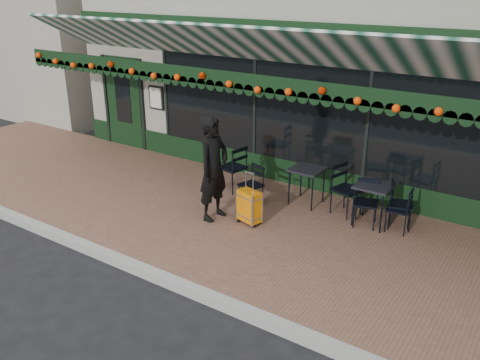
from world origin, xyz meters
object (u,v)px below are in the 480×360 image
Objects in this scene: cafe_table_a at (374,189)px; chair_a_front at (366,204)px; cafe_table_b at (307,172)px; woman at (214,169)px; chair_b_right at (347,190)px; chair_b_front at (251,186)px; chair_b_left at (232,168)px; chair_a_left at (398,210)px; suitcase at (249,207)px; chair_a_right at (401,205)px.

cafe_table_a is 0.90× the size of chair_a_front.
cafe_table_a is at bearing -6.21° from cafe_table_b.
woman reaches higher than chair_b_right.
cafe_table_a is 1.04× the size of cafe_table_b.
chair_b_right reaches higher than cafe_table_a.
chair_a_front is 2.10m from chair_b_front.
cafe_table_a is at bearing 101.18° from chair_b_left.
suitcase is at bearing -67.98° from chair_a_left.
chair_a_right is at bearing -72.06° from chair_b_right.
chair_a_right is 1.06× the size of chair_b_front.
suitcase is 1.29× the size of cafe_table_a.
suitcase is at bearing -163.54° from chair_a_front.
chair_a_right is at bearing 31.62° from chair_b_front.
cafe_table_b is 1.79m from chair_a_left.
chair_b_right is (-0.45, 0.25, 0.05)m from chair_a_front.
cafe_table_b is 0.76× the size of chair_b_right.
woman is at bearing -152.19° from suitcase.
woman is 1.00m from chair_b_front.
cafe_table_b is 0.82m from chair_b_right.
cafe_table_a is 0.28m from chair_a_front.
cafe_table_b is 1.77m from chair_a_right.
cafe_table_a is (2.38, 1.30, -0.27)m from woman.
suitcase is 1.78m from chair_b_right.
cafe_table_a is at bearing -87.51° from chair_b_right.
chair_a_front reaches higher than chair_b_front.
chair_b_front is at bearing -14.97° from woman.
suitcase is 1.22× the size of chair_b_front.
suitcase is 1.00× the size of chair_b_left.
chair_a_right reaches higher than chair_a_front.
cafe_table_a is at bearing -60.41° from woman.
chair_a_right is (1.75, 0.01, -0.22)m from cafe_table_b.
cafe_table_b is at bearing 74.25° from chair_a_right.
chair_b_front is at bearing 174.67° from chair_a_front.
chair_b_right is at bearing 104.80° from chair_b_left.
chair_b_left is at bearing -94.16° from chair_a_left.
chair_b_front is at bearing 127.03° from chair_b_right.
chair_a_right reaches higher than chair_b_front.
cafe_table_a reaches higher than cafe_table_b.
chair_b_left is 1.02× the size of chair_b_right.
chair_b_right is (-0.52, 0.13, -0.19)m from cafe_table_a.
chair_b_front is (-2.15, -0.48, -0.27)m from cafe_table_a.
chair_b_front is at bearing -142.86° from cafe_table_b.
chair_a_left is 1.00× the size of chair_b_front.
chair_a_left is 0.53m from chair_a_front.
chair_a_left reaches higher than cafe_table_a.
chair_b_right is (2.31, 0.22, -0.01)m from chair_b_left.
chair_b_left is (-3.28, -0.08, 0.08)m from chair_a_left.
chair_a_front reaches higher than cafe_table_b.
chair_b_right is at bearing 61.30° from suitcase.
chair_a_front is 0.52m from chair_b_right.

